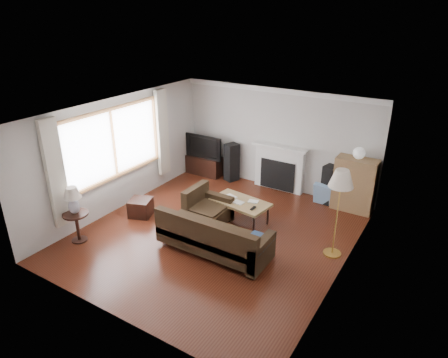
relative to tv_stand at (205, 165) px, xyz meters
The scene contains 17 objects.
room 3.33m from the tv_stand, 51.71° to the right, with size 5.10×5.60×2.54m.
window 3.03m from the tv_stand, 100.11° to the right, with size 0.12×2.74×1.54m, color brown.
curtain_near 4.39m from the tv_stand, 95.83° to the right, with size 0.10×0.35×2.10m, color beige.
curtain_far 1.70m from the tv_stand, 110.13° to the right, with size 0.10×0.35×2.10m, color beige.
fireplace 2.15m from the tv_stand, ahead, with size 1.40×0.26×1.15m, color white.
tv_stand is the anchor object (origin of this frame).
television 0.57m from the tv_stand, ahead, with size 1.09×0.14×0.63m, color black.
speaker_left 0.87m from the tv_stand, ahead, with size 0.28×0.33×0.99m, color black.
speaker_right 3.43m from the tv_stand, ahead, with size 0.26×0.31×0.93m, color black.
bookshelf 4.01m from the tv_stand, ahead, with size 0.89×0.42×1.22m, color olive.
globe_lamp 4.14m from the tv_stand, ahead, with size 0.26×0.26×0.26m, color white.
sectional_sofa 3.81m from the tv_stand, 53.18° to the right, with size 2.31×1.69×0.75m, color black.
coffee_table 2.77m from the tv_stand, 40.05° to the right, with size 1.22×0.67×0.48m, color olive.
footstool 2.71m from the tv_stand, 87.00° to the right, with size 0.45×0.45×0.38m, color black.
floor_lamp 4.66m from the tv_stand, 25.06° to the right, with size 0.44×0.44×1.69m, color gold.
side_table 4.12m from the tv_stand, 92.51° to the right, with size 0.49×0.49×0.61m, color black.
table_lamp 4.17m from the tv_stand, 92.51° to the right, with size 0.33×0.33×0.54m, color silver.
Camera 1 is at (3.80, -5.83, 4.25)m, focal length 32.00 mm.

